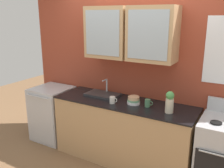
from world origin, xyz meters
The scene contains 9 objects.
ground_plane centered at (0.00, 0.00, 0.00)m, with size 10.00×10.00×0.00m, color brown.
back_wall_unit centered at (0.00, 0.32, 1.42)m, with size 3.70×0.45×2.56m.
counter centered at (0.00, 0.00, 0.45)m, with size 2.03×0.65×0.91m.
sink_faucet centered at (-0.41, 0.10, 0.93)m, with size 0.51×0.30×0.24m.
bowl_stack centered at (0.15, 0.00, 0.96)m, with size 0.18×0.18×0.11m.
vase centered at (0.67, -0.06, 1.05)m, with size 0.10×0.10×0.28m.
cup_near_sink centered at (-0.10, -0.13, 0.96)m, with size 0.11×0.08×0.10m.
cup_near_bowls centered at (0.36, -0.01, 0.96)m, with size 0.11×0.07×0.10m.
dishwasher centered at (-1.36, 0.00, 0.45)m, with size 0.61×0.63×0.91m.
Camera 1 is at (1.50, -2.91, 2.09)m, focal length 39.72 mm.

